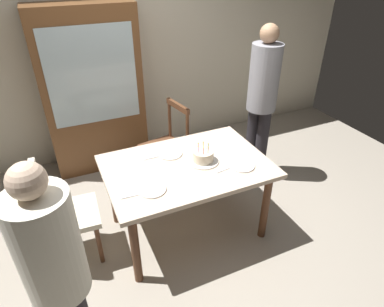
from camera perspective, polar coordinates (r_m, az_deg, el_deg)
ground at (r=3.33m, az=-0.80°, el=-12.74°), size 6.40×6.40×0.00m
back_wall at (r=4.27m, az=-11.44°, el=17.14°), size 6.40×0.10×2.60m
dining_table at (r=2.91m, az=-0.90°, el=-3.50°), size 1.42×0.97×0.75m
birthday_cake at (r=2.87m, az=1.94°, el=-0.60°), size 0.28×0.28×0.17m
plate_near_celebrant at (r=2.58m, az=-6.96°, el=-6.23°), size 0.22×0.22×0.01m
plate_far_side at (r=3.00m, az=-3.82°, el=-0.03°), size 0.22×0.22×0.01m
plate_near_guest at (r=2.86m, az=8.67°, el=-2.06°), size 0.22×0.22×0.01m
fork_near_celebrant at (r=2.54m, az=-10.34°, el=-7.25°), size 0.18×0.02×0.01m
fork_far_side at (r=2.97m, az=-6.76°, el=-0.68°), size 0.18×0.02×0.01m
fork_near_guest at (r=2.80m, az=5.78°, el=-2.77°), size 0.18×0.04×0.01m
chair_spindle_back at (r=3.68m, az=-4.53°, el=1.02°), size 0.51×0.51×0.95m
chair_upholstered at (r=2.92m, az=-22.25°, el=-9.15°), size 0.47×0.46×0.95m
person_celebrant at (r=1.97m, az=-22.48°, el=-18.48°), size 0.32×0.32×1.58m
person_guest at (r=3.68m, az=12.10°, el=9.79°), size 0.32×0.32×1.75m
china_cabinet at (r=4.01m, az=-16.88°, el=10.24°), size 1.10×0.45×1.90m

